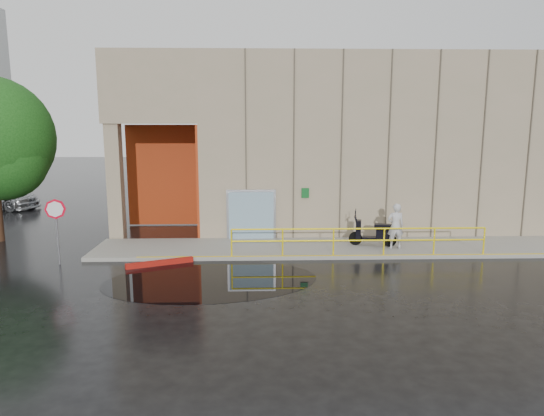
{
  "coord_description": "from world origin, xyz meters",
  "views": [
    {
      "loc": [
        0.48,
        -14.35,
        5.01
      ],
      "look_at": [
        1.0,
        3.0,
        1.97
      ],
      "focal_mm": 32.0,
      "sensor_mm": 36.0,
      "label": 1
    }
  ],
  "objects_px": {
    "scooter": "(374,226)",
    "red_curb": "(160,263)",
    "stop_sign": "(56,217)",
    "person": "(395,226)"
  },
  "relations": [
    {
      "from": "person",
      "to": "scooter",
      "type": "relative_size",
      "value": 0.93
    },
    {
      "from": "person",
      "to": "scooter",
      "type": "distance_m",
      "value": 0.87
    },
    {
      "from": "stop_sign",
      "to": "person",
      "type": "bearing_deg",
      "value": 16.34
    },
    {
      "from": "stop_sign",
      "to": "scooter",
      "type": "bearing_deg",
      "value": 18.7
    },
    {
      "from": "stop_sign",
      "to": "red_curb",
      "type": "relative_size",
      "value": 0.99
    },
    {
      "from": "stop_sign",
      "to": "red_curb",
      "type": "height_order",
      "value": "stop_sign"
    },
    {
      "from": "red_curb",
      "to": "stop_sign",
      "type": "bearing_deg",
      "value": 176.73
    },
    {
      "from": "red_curb",
      "to": "scooter",
      "type": "bearing_deg",
      "value": 13.65
    },
    {
      "from": "scooter",
      "to": "stop_sign",
      "type": "distance_m",
      "value": 11.94
    },
    {
      "from": "scooter",
      "to": "red_curb",
      "type": "height_order",
      "value": "scooter"
    }
  ]
}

